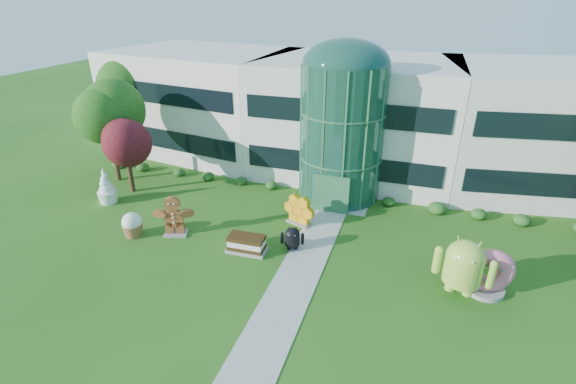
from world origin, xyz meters
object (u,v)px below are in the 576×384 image
(android_green, at_px, (464,263))
(android_black, at_px, (292,237))
(donut, at_px, (489,270))
(gingerbread, at_px, (174,216))

(android_green, distance_m, android_black, 9.61)
(donut, bearing_deg, android_green, -168.27)
(android_black, xyz_separation_m, gingerbread, (-7.68, -0.72, 0.50))
(donut, distance_m, gingerbread, 18.45)
(gingerbread, bearing_deg, android_green, -20.81)
(android_black, distance_m, donut, 10.79)
(android_green, bearing_deg, android_black, -175.73)
(android_green, relative_size, donut, 1.36)
(android_black, relative_size, donut, 0.65)
(donut, bearing_deg, android_black, 166.71)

